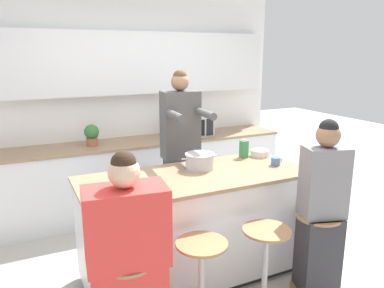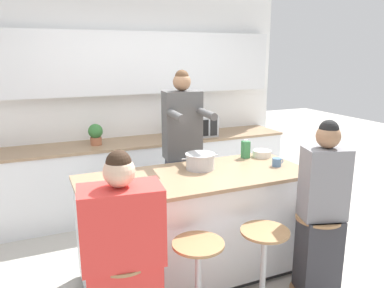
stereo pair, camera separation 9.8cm
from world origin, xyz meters
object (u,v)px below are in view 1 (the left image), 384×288
at_px(bar_stool_center_left, 201,282).
at_px(coffee_cup_far, 276,161).
at_px(bar_stool_center_right, 265,267).
at_px(person_seated_near, 321,215).
at_px(bar_stool_rightmost, 316,250).
at_px(person_cooking, 181,159).
at_px(person_wrapped_blanket, 128,265).
at_px(coffee_cup_near, 127,178).
at_px(fruit_bowl, 260,153).
at_px(kitchen_island, 196,225).
at_px(juice_carton, 244,149).
at_px(microwave, 190,126).
at_px(cooking_pot, 200,161).
at_px(potted_plant, 92,134).

bearing_deg(bar_stool_center_left, coffee_cup_far, 28.01).
bearing_deg(bar_stool_center_right, person_seated_near, 0.78).
height_order(bar_stool_rightmost, person_cooking, person_cooking).
bearing_deg(person_wrapped_blanket, coffee_cup_near, 80.33).
bearing_deg(fruit_bowl, coffee_cup_near, -172.18).
distance_m(kitchen_island, juice_carton, 0.91).
bearing_deg(kitchen_island, coffee_cup_near, 174.12).
bearing_deg(bar_stool_center_right, fruit_bowl, 57.83).
bearing_deg(juice_carton, bar_stool_rightmost, -82.03).
height_order(bar_stool_center_left, microwave, microwave).
xyz_separation_m(bar_stool_center_left, person_seated_near, (1.06, -0.02, 0.32)).
bearing_deg(kitchen_island, coffee_cup_far, -5.18).
bearing_deg(coffee_cup_far, person_seated_near, -87.60).
relative_size(bar_stool_center_left, coffee_cup_far, 5.84).
distance_m(fruit_bowl, coffee_cup_far, 0.33).
bearing_deg(bar_stool_center_left, kitchen_island, 67.08).
height_order(kitchen_island, person_wrapped_blanket, person_wrapped_blanket).
xyz_separation_m(kitchen_island, cooking_pot, (0.10, 0.13, 0.54)).
height_order(person_seated_near, fruit_bowl, person_seated_near).
bearing_deg(person_wrapped_blanket, bar_stool_center_right, 6.45).
height_order(person_seated_near, juice_carton, person_seated_near).
height_order(bar_stool_center_right, potted_plant, potted_plant).
bearing_deg(potted_plant, coffee_cup_near, -90.89).
distance_m(person_cooking, fruit_bowl, 0.80).
relative_size(kitchen_island, microwave, 3.69).
distance_m(cooking_pot, juice_carton, 0.58).
distance_m(person_wrapped_blanket, coffee_cup_far, 1.70).
xyz_separation_m(coffee_cup_far, potted_plant, (-1.34, 1.67, 0.06)).
height_order(bar_stool_center_left, coffee_cup_near, coffee_cup_near).
bearing_deg(juice_carton, bar_stool_center_left, -135.58).
xyz_separation_m(bar_stool_center_right, person_cooking, (-0.12, 1.31, 0.53)).
height_order(person_wrapped_blanket, microwave, person_wrapped_blanket).
bearing_deg(person_seated_near, cooking_pot, 148.58).
bearing_deg(person_wrapped_blanket, cooking_pot, 48.01).
relative_size(bar_stool_rightmost, microwave, 1.25).
bearing_deg(kitchen_island, bar_stool_center_right, -68.06).
height_order(person_seated_near, coffee_cup_far, person_seated_near).
bearing_deg(bar_stool_center_right, person_cooking, 95.12).
xyz_separation_m(bar_stool_center_right, coffee_cup_far, (0.51, 0.58, 0.62)).
xyz_separation_m(coffee_cup_near, coffee_cup_far, (1.36, -0.13, -0.00)).
height_order(person_cooking, fruit_bowl, person_cooking).
distance_m(person_wrapped_blanket, fruit_bowl, 1.89).
height_order(bar_stool_center_right, juice_carton, juice_carton).
xyz_separation_m(bar_stool_center_left, person_wrapped_blanket, (-0.53, -0.02, 0.29)).
xyz_separation_m(bar_stool_center_right, fruit_bowl, (0.57, 0.91, 0.61)).
bearing_deg(potted_plant, kitchen_island, -70.76).
relative_size(kitchen_island, coffee_cup_far, 17.17).
bearing_deg(potted_plant, person_wrapped_blanket, -95.93).
relative_size(bar_stool_center_left, microwave, 1.25).
distance_m(bar_stool_center_right, bar_stool_rightmost, 0.53).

